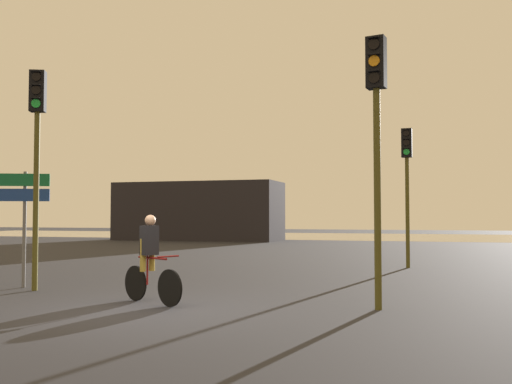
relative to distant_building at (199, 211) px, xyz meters
name	(u,v)px	position (x,y,z in m)	size (l,w,h in m)	color
ground_plane	(140,312)	(10.27, -26.85, -1.93)	(120.00, 120.00, 0.00)	#28282D
water_strip	(369,237)	(10.27, 10.00, -1.93)	(80.00, 16.00, 0.01)	#9E937F
distant_building	(199,211)	(0.00, 0.00, 0.00)	(11.00, 4.00, 3.86)	black
traffic_light_near_left	(37,138)	(6.81, -25.12, 1.36)	(0.39, 0.41, 4.76)	#4C4719
traffic_light_far_right	(407,171)	(14.26, -17.18, 1.09)	(0.33, 0.34, 4.33)	#4C4719
traffic_light_near_right	(377,120)	(14.08, -25.50, 1.33)	(0.36, 0.37, 4.71)	#4C4719
direction_sign_post	(24,207)	(6.23, -24.77, -0.13)	(1.02, 0.47, 2.60)	slate
cyclist	(150,258)	(10.01, -25.99, -1.11)	(1.54, 0.83, 1.62)	black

